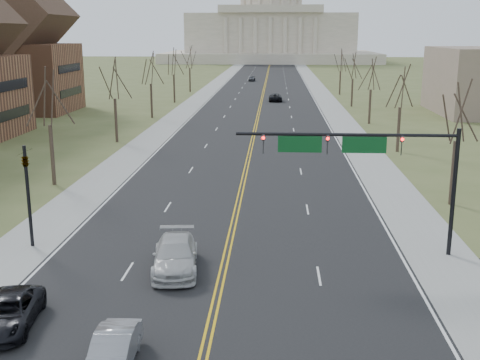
# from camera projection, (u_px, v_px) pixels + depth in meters

# --- Properties ---
(road) EXTENTS (20.00, 380.00, 0.01)m
(road) POSITION_uv_depth(u_px,v_px,m) (264.00, 91.00, 128.17)
(road) COLOR black
(road) RESTS_ON ground
(cross_road) EXTENTS (120.00, 14.00, 0.01)m
(cross_road) POSITION_uv_depth(u_px,v_px,m) (215.00, 308.00, 27.35)
(cross_road) COLOR black
(cross_road) RESTS_ON ground
(sidewalk_left) EXTENTS (4.00, 380.00, 0.03)m
(sidewalk_left) POSITION_uv_depth(u_px,v_px,m) (208.00, 91.00, 128.86)
(sidewalk_left) COLOR gray
(sidewalk_left) RESTS_ON ground
(sidewalk_right) EXTENTS (4.00, 380.00, 0.03)m
(sidewalk_right) POSITION_uv_depth(u_px,v_px,m) (320.00, 92.00, 127.48)
(sidewalk_right) COLOR gray
(sidewalk_right) RESTS_ON ground
(center_line) EXTENTS (0.42, 380.00, 0.01)m
(center_line) POSITION_uv_depth(u_px,v_px,m) (264.00, 91.00, 128.17)
(center_line) COLOR gold
(center_line) RESTS_ON road
(edge_line_left) EXTENTS (0.15, 380.00, 0.01)m
(edge_line_left) POSITION_uv_depth(u_px,v_px,m) (218.00, 91.00, 128.74)
(edge_line_left) COLOR silver
(edge_line_left) RESTS_ON road
(edge_line_right) EXTENTS (0.15, 380.00, 0.01)m
(edge_line_right) POSITION_uv_depth(u_px,v_px,m) (310.00, 92.00, 127.60)
(edge_line_right) COLOR silver
(edge_line_right) RESTS_ON road
(capitol) EXTENTS (90.00, 60.00, 50.00)m
(capitol) POSITION_uv_depth(u_px,v_px,m) (271.00, 28.00, 260.42)
(capitol) COLOR beige
(capitol) RESTS_ON ground
(signal_mast) EXTENTS (12.12, 0.44, 7.20)m
(signal_mast) POSITION_uv_depth(u_px,v_px,m) (363.00, 154.00, 32.82)
(signal_mast) COLOR black
(signal_mast) RESTS_ON ground
(signal_left) EXTENTS (0.32, 0.36, 6.00)m
(signal_left) POSITION_uv_depth(u_px,v_px,m) (27.00, 185.00, 34.41)
(signal_left) COLOR black
(signal_left) RESTS_ON ground
(tree_r_0) EXTENTS (3.74, 3.74, 8.50)m
(tree_r_0) POSITION_uv_depth(u_px,v_px,m) (458.00, 115.00, 42.35)
(tree_r_0) COLOR #31261D
(tree_r_0) RESTS_ON ground
(tree_l_0) EXTENTS (3.96, 3.96, 9.00)m
(tree_l_0) POSITION_uv_depth(u_px,v_px,m) (48.00, 100.00, 47.92)
(tree_l_0) COLOR #31261D
(tree_l_0) RESTS_ON ground
(tree_r_1) EXTENTS (3.74, 3.74, 8.50)m
(tree_r_1) POSITION_uv_depth(u_px,v_px,m) (401.00, 89.00, 61.73)
(tree_r_1) COLOR #31261D
(tree_r_1) RESTS_ON ground
(tree_l_1) EXTENTS (3.96, 3.96, 9.00)m
(tree_l_1) POSITION_uv_depth(u_px,v_px,m) (114.00, 81.00, 67.31)
(tree_l_1) COLOR #31261D
(tree_l_1) RESTS_ON ground
(tree_r_2) EXTENTS (3.74, 3.74, 8.50)m
(tree_r_2) POSITION_uv_depth(u_px,v_px,m) (371.00, 76.00, 81.12)
(tree_r_2) COLOR #31261D
(tree_r_2) RESTS_ON ground
(tree_l_2) EXTENTS (3.96, 3.96, 9.00)m
(tree_l_2) POSITION_uv_depth(u_px,v_px,m) (150.00, 70.00, 86.70)
(tree_l_2) COLOR #31261D
(tree_l_2) RESTS_ON ground
(tree_r_3) EXTENTS (3.74, 3.74, 8.50)m
(tree_r_3) POSITION_uv_depth(u_px,v_px,m) (353.00, 67.00, 100.51)
(tree_r_3) COLOR #31261D
(tree_r_3) RESTS_ON ground
(tree_l_3) EXTENTS (3.96, 3.96, 9.00)m
(tree_l_3) POSITION_uv_depth(u_px,v_px,m) (174.00, 63.00, 106.09)
(tree_l_3) COLOR #31261D
(tree_l_3) RESTS_ON ground
(tree_r_4) EXTENTS (3.74, 3.74, 8.50)m
(tree_r_4) POSITION_uv_depth(u_px,v_px,m) (341.00, 62.00, 119.90)
(tree_r_4) COLOR #31261D
(tree_r_4) RESTS_ON ground
(tree_l_4) EXTENTS (3.96, 3.96, 9.00)m
(tree_l_4) POSITION_uv_depth(u_px,v_px,m) (190.00, 58.00, 125.48)
(tree_l_4) COLOR #31261D
(tree_l_4) RESTS_ON ground
(bldg_left_far) EXTENTS (17.10, 14.28, 23.25)m
(bldg_left_far) POSITION_uv_depth(u_px,v_px,m) (14.00, 50.00, 93.20)
(bldg_left_far) COLOR brown
(bldg_left_far) RESTS_ON ground
(car_sb_inner_lead) EXTENTS (1.57, 4.20, 1.37)m
(car_sb_inner_lead) POSITION_uv_depth(u_px,v_px,m) (113.00, 351.00, 22.32)
(car_sb_inner_lead) COLOR gray
(car_sb_inner_lead) RESTS_ON road
(car_sb_outer_lead) EXTENTS (2.84, 5.09, 1.35)m
(car_sb_outer_lead) POSITION_uv_depth(u_px,v_px,m) (8.00, 313.00, 25.39)
(car_sb_outer_lead) COLOR black
(car_sb_outer_lead) RESTS_ON road
(car_sb_inner_second) EXTENTS (2.94, 5.84, 1.63)m
(car_sb_inner_second) POSITION_uv_depth(u_px,v_px,m) (175.00, 255.00, 31.55)
(car_sb_inner_second) COLOR #B8B8B8
(car_sb_inner_second) RESTS_ON road
(car_far_nb) EXTENTS (2.47, 5.11, 1.40)m
(car_far_nb) POSITION_uv_depth(u_px,v_px,m) (275.00, 97.00, 109.77)
(car_far_nb) COLOR black
(car_far_nb) RESTS_ON road
(car_far_sb) EXTENTS (1.78, 4.00, 1.34)m
(car_far_sb) POSITION_uv_depth(u_px,v_px,m) (252.00, 78.00, 155.10)
(car_far_sb) COLOR #4A4C52
(car_far_sb) RESTS_ON road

